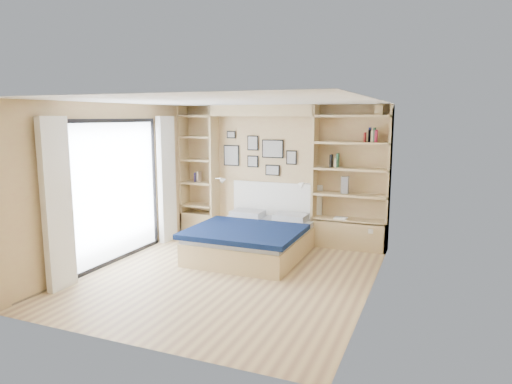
% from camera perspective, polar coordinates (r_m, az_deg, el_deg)
% --- Properties ---
extents(ground, '(4.50, 4.50, 0.00)m').
position_cam_1_polar(ground, '(6.79, -3.32, -10.34)').
color(ground, '#D6BB82').
rests_on(ground, ground).
extents(room_shell, '(4.50, 4.50, 4.50)m').
position_cam_1_polar(room_shell, '(8.03, -1.23, 0.70)').
color(room_shell, tan).
rests_on(room_shell, ground).
extents(bed, '(1.76, 2.26, 1.07)m').
position_cam_1_polar(bed, '(7.67, -0.32, -5.81)').
color(bed, tan).
rests_on(bed, ground).
extents(photo_gallery, '(1.48, 0.02, 0.82)m').
position_cam_1_polar(photo_gallery, '(8.64, 0.21, 4.84)').
color(photo_gallery, black).
rests_on(photo_gallery, ground).
extents(reading_lamps, '(1.92, 0.12, 0.15)m').
position_cam_1_polar(reading_lamps, '(8.43, 0.60, 1.28)').
color(reading_lamps, silver).
rests_on(reading_lamps, ground).
extents(shelf_decor, '(3.58, 0.23, 2.03)m').
position_cam_1_polar(shelf_decor, '(8.02, 10.34, 5.07)').
color(shelf_decor, black).
rests_on(shelf_decor, ground).
extents(deck, '(3.20, 4.00, 0.05)m').
position_cam_1_polar(deck, '(8.88, -24.94, -6.44)').
color(deck, '#6C604F').
rests_on(deck, ground).
extents(deck_chair, '(0.64, 0.89, 0.82)m').
position_cam_1_polar(deck_chair, '(8.43, -23.57, -4.43)').
color(deck_chair, tan).
rests_on(deck_chair, ground).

